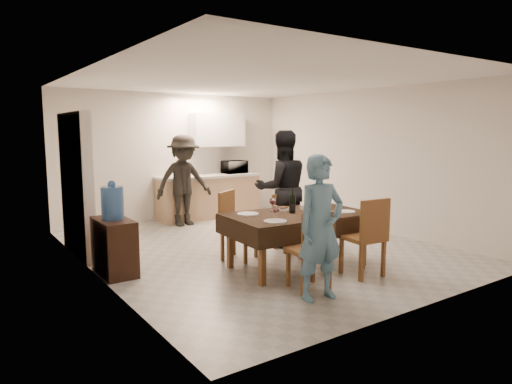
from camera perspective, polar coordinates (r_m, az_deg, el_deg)
floor at (r=7.27m, az=0.22°, el=-6.94°), size 5.00×6.00×0.02m
ceiling at (r=7.08m, az=0.23°, el=13.87°), size 5.00×6.00×0.02m
wall_back at (r=9.67m, az=-9.98°, el=4.38°), size 5.00×0.02×2.60m
wall_front at (r=4.91m, az=20.60°, el=0.93°), size 5.00×0.02×2.60m
wall_left at (r=6.00m, az=-19.80°, el=2.11°), size 0.02×6.00×2.60m
wall_right at (r=8.73m, az=13.88°, el=3.93°), size 0.02×6.00×2.60m
stub_partition at (r=7.21m, az=-21.55°, el=0.88°), size 0.15×1.40×2.10m
kitchen_base_cabinet at (r=9.74m, az=-5.87°, el=-0.67°), size 2.20×0.60×0.86m
kitchen_worktop at (r=9.69m, az=-5.90°, el=1.99°), size 2.24×0.64×0.05m
upper_cabinet at (r=9.91m, az=-4.84°, el=7.72°), size 1.20×0.34×0.70m
dining_table at (r=6.14m, az=5.22°, el=-2.97°), size 1.96×1.23×0.74m
chair_near_left at (r=5.26m, az=7.28°, el=-6.27°), size 0.49×0.49×0.51m
chair_near_right at (r=5.87m, az=13.92°, el=-4.54°), size 0.50×0.50×0.54m
chair_far_left at (r=6.42m, az=-1.65°, el=-3.43°), size 0.61×0.64×0.53m
chair_far_right at (r=6.96m, az=4.54°, el=-3.21°), size 0.44×0.44×0.46m
console at (r=6.17m, az=-17.30°, el=-6.53°), size 0.39×0.77×0.72m
water_jug at (r=6.06m, az=-17.51°, el=-1.32°), size 0.28×0.28×0.42m
wine_bottle at (r=6.11m, az=4.59°, el=-1.10°), size 0.08×0.08×0.33m
water_pitcher at (r=6.31m, az=7.98°, el=-1.56°), size 0.12×0.12×0.19m
savoury_tart at (r=5.91m, az=8.33°, el=-2.84°), size 0.51×0.45×0.05m
salad_bowl at (r=6.45m, az=6.26°, el=-1.86°), size 0.17×0.17×0.07m
mushroom_dish at (r=6.32m, az=3.26°, el=-2.19°), size 0.19×0.19×0.03m
wine_glass_a at (r=5.59m, az=2.53°, el=-2.63°), size 0.09×0.09×0.20m
wine_glass_b at (r=6.66m, az=7.51°, el=-1.08°), size 0.08×0.08×0.18m
wine_glass_c at (r=6.23m, az=2.06°, el=-1.56°), size 0.09×0.09×0.20m
plate_near_left at (r=5.54m, az=2.43°, el=-3.68°), size 0.28×0.28×0.02m
plate_near_right at (r=6.32m, az=11.17°, el=-2.41°), size 0.25×0.25×0.01m
plate_far_left at (r=6.02m, az=-1.01°, el=-2.75°), size 0.29×0.29×0.02m
plate_far_right at (r=6.74m, az=7.53°, el=-1.70°), size 0.24×0.24×0.01m
microwave at (r=9.99m, az=-2.69°, el=3.14°), size 0.50×0.34×0.28m
person_near at (r=4.99m, az=8.08°, el=-4.44°), size 0.61×0.43×1.59m
person_far at (r=7.26m, az=3.29°, el=0.42°), size 1.08×0.96×1.84m
person_kitchen at (r=8.93m, az=-9.03°, el=1.42°), size 1.13×0.65×1.76m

